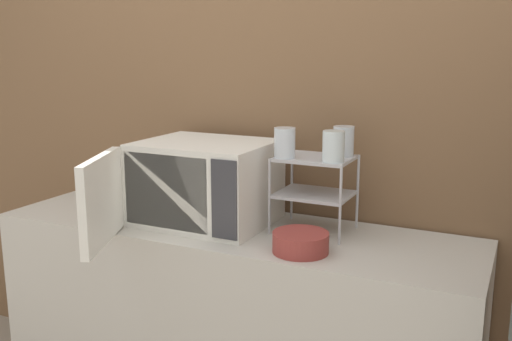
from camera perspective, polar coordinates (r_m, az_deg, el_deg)
The scene contains 8 objects.
wall_back at distance 2.47m, azimuth 0.88°, elevation 5.63°, with size 8.00×0.06×2.60m.
counter at distance 2.44m, azimuth -2.50°, elevation -15.56°, with size 1.94×0.56×0.89m.
microwave at distance 2.29m, azimuth -5.49°, elevation -1.25°, with size 0.54×0.80×0.33m.
dish_rack at distance 2.17m, azimuth 5.88°, elevation -0.73°, with size 0.29×0.23×0.29m.
glass_front_left at distance 2.12m, azimuth 2.88°, elevation 2.78°, with size 0.08×0.08×0.11m.
glass_back_right at distance 2.18m, azimuth 8.74°, elevation 2.93°, with size 0.08×0.08×0.11m.
glass_front_right at distance 2.06m, azimuth 7.75°, elevation 2.40°, with size 0.08×0.08×0.11m.
bowl at distance 1.99m, azimuth 4.48°, elevation -7.20°, with size 0.20×0.20×0.07m.
Camera 1 is at (1.04, -1.62, 1.58)m, focal length 40.00 mm.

